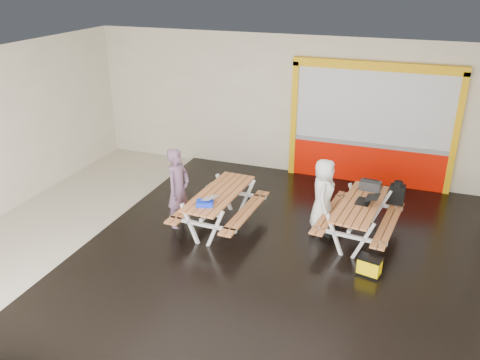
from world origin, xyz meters
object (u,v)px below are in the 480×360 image
at_px(toolbox, 370,186).
at_px(dark_case, 327,228).
at_px(fluke_bag, 369,266).
at_px(backpack, 397,193).
at_px(person_left, 178,189).
at_px(laptop_right, 367,200).
at_px(blue_pouch, 205,203).
at_px(picnic_table_right, 360,212).
at_px(person_right, 323,194).
at_px(picnic_table_left, 220,201).
at_px(laptop_left, 207,200).

distance_m(toolbox, dark_case, 1.24).
bearing_deg(fluke_bag, backpack, 82.97).
bearing_deg(person_left, dark_case, -68.78).
distance_m(laptop_right, blue_pouch, 3.09).
bearing_deg(backpack, person_left, -159.22).
height_order(picnic_table_right, person_right, person_right).
bearing_deg(picnic_table_right, picnic_table_left, -169.38).
bearing_deg(backpack, person_right, -150.05).
bearing_deg(laptop_right, dark_case, -176.69).
bearing_deg(toolbox, picnic_table_left, -157.25).
bearing_deg(toolbox, fluke_bag, -81.86).
relative_size(person_right, toolbox, 3.35).
bearing_deg(fluke_bag, laptop_left, 175.79).
xyz_separation_m(picnic_table_right, dark_case, (-0.61, 0.00, -0.49)).
bearing_deg(fluke_bag, picnic_table_left, 166.71).
xyz_separation_m(person_left, toolbox, (3.62, 1.39, 0.04)).
bearing_deg(picnic_table_left, toolbox, 22.75).
bearing_deg(dark_case, backpack, 34.33).
height_order(person_right, blue_pouch, person_right).
xyz_separation_m(laptop_left, fluke_bag, (3.13, -0.23, -0.65)).
distance_m(picnic_table_right, dark_case, 0.78).
distance_m(toolbox, fluke_bag, 2.04).
relative_size(person_right, laptop_right, 3.22).
relative_size(person_right, fluke_bag, 3.29).
bearing_deg(toolbox, dark_case, -136.77).
distance_m(person_right, blue_pouch, 2.35).
bearing_deg(person_right, fluke_bag, -146.50).
relative_size(laptop_left, backpack, 0.85).
bearing_deg(picnic_table_right, laptop_right, 24.87).
distance_m(laptop_left, blue_pouch, 0.15).
height_order(picnic_table_left, fluke_bag, picnic_table_left).
bearing_deg(person_left, toolbox, -61.78).
relative_size(laptop_left, blue_pouch, 1.38).
distance_m(toolbox, backpack, 0.58).
bearing_deg(picnic_table_left, blue_pouch, -93.32).
distance_m(laptop_left, laptop_right, 3.05).
xyz_separation_m(person_left, dark_case, (2.91, 0.73, -0.73)).
relative_size(picnic_table_left, dark_case, 4.83).
relative_size(laptop_right, backpack, 0.90).
relative_size(blue_pouch, backpack, 0.62).
bearing_deg(picnic_table_left, person_right, 16.17).
distance_m(backpack, fluke_bag, 2.16).
height_order(picnic_table_right, backpack, backpack).
relative_size(picnic_table_right, person_right, 1.48).
height_order(laptop_left, toolbox, toolbox).
distance_m(laptop_right, backpack, 0.97).
relative_size(laptop_right, blue_pouch, 1.45).
bearing_deg(laptop_right, laptop_left, -159.87).
xyz_separation_m(person_right, toolbox, (0.83, 0.60, 0.06)).
bearing_deg(backpack, blue_pouch, -149.31).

